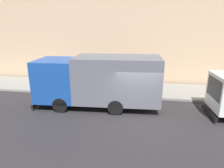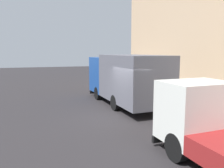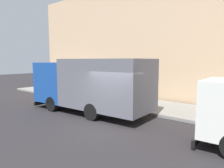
% 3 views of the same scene
% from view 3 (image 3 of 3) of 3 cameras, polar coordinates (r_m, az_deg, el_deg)
% --- Properties ---
extents(ground, '(80.00, 80.00, 0.00)m').
position_cam_3_polar(ground, '(9.74, -1.50, -11.61)').
color(ground, '#292628').
extents(sidewalk, '(3.74, 30.00, 0.15)m').
position_cam_3_polar(sidewalk, '(13.62, 12.33, -6.17)').
color(sidewalk, gray).
rests_on(sidewalk, ground).
extents(building_facade, '(0.50, 30.00, 9.20)m').
position_cam_3_polar(building_facade, '(15.51, 16.94, 12.04)').
color(building_facade, '#D4AF87').
rests_on(building_facade, ground).
extents(large_utility_truck, '(2.98, 7.58, 3.10)m').
position_cam_3_polar(large_utility_truck, '(12.04, -5.96, 0.20)').
color(large_utility_truck, '#184596').
rests_on(large_utility_truck, ground).
extents(pedestrian_walking, '(0.42, 0.42, 1.71)m').
position_cam_3_polar(pedestrian_walking, '(15.35, -4.35, -0.90)').
color(pedestrian_walking, brown).
rests_on(pedestrian_walking, sidewalk).
extents(pedestrian_standing, '(0.52, 0.52, 1.69)m').
position_cam_3_polar(pedestrian_standing, '(15.13, 3.48, -1.06)').
color(pedestrian_standing, '#3E3047').
rests_on(pedestrian_standing, sidewalk).
extents(traffic_cone_orange, '(0.39, 0.39, 0.55)m').
position_cam_3_polar(traffic_cone_orange, '(15.96, -6.91, -2.91)').
color(traffic_cone_orange, orange).
rests_on(traffic_cone_orange, sidewalk).
extents(street_sign_post, '(0.44, 0.08, 2.32)m').
position_cam_3_polar(street_sign_post, '(12.72, 5.17, -0.28)').
color(street_sign_post, '#4C5156').
rests_on(street_sign_post, sidewalk).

